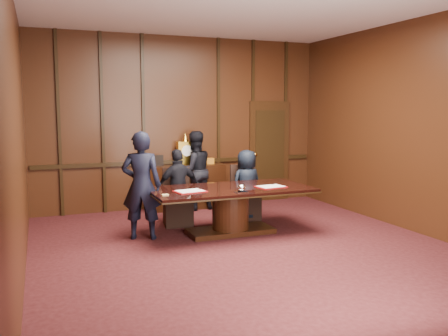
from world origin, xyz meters
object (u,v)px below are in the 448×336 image
conference_table (230,203)px  signatory_left (178,188)px  sideboard (186,185)px  witness_right (195,171)px  signatory_right (247,185)px  witness_left (141,185)px

conference_table → signatory_left: 1.04m
sideboard → witness_right: witness_right is taller
conference_table → witness_right: 2.02m
signatory_right → witness_right: (-0.62, 1.20, 0.15)m
sideboard → conference_table: 2.16m
signatory_left → witness_right: 1.39m
witness_left → witness_right: bearing=-109.0°
sideboard → witness_right: size_ratio=1.00×
conference_table → signatory_right: signatory_right is taller
conference_table → signatory_left: bearing=129.1°
signatory_left → signatory_right: bearing=174.7°
sideboard → signatory_right: (0.76, -1.36, 0.16)m
sideboard → witness_left: size_ratio=0.94×
conference_table → witness_right: witness_right is taller
signatory_left → signatory_right: 1.30m
signatory_left → witness_right: witness_right is taller
signatory_left → signatory_right: size_ratio=1.04×
sideboard → conference_table: size_ratio=0.61×
witness_left → witness_right: (1.44, 1.78, -0.05)m
witness_left → signatory_left: bearing=-122.7°
sideboard → conference_table: (0.11, -2.16, 0.02)m
witness_left → conference_table: bearing=-168.7°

